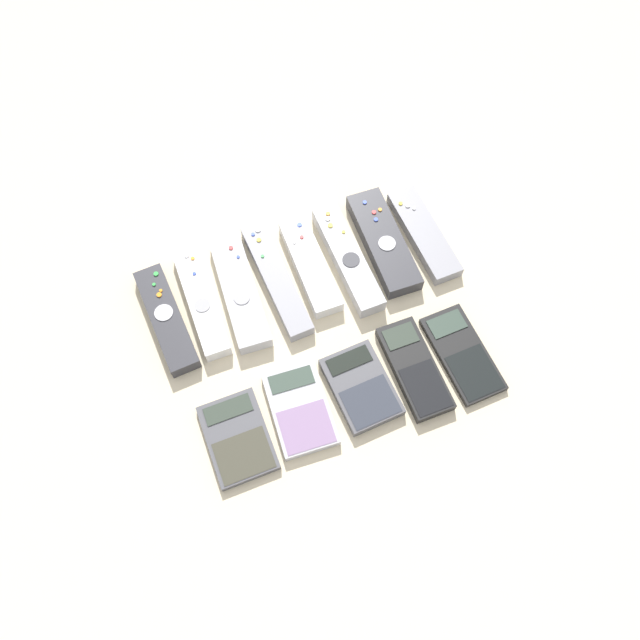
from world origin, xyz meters
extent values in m
plane|color=beige|center=(0.00, 0.00, 0.00)|extent=(3.00, 3.00, 0.00)
cube|color=#333338|center=(-0.22, 0.12, 0.01)|extent=(0.06, 0.19, 0.02)
cylinder|color=silver|center=(-0.22, 0.13, 0.02)|extent=(0.03, 0.03, 0.00)
cylinder|color=orange|center=(-0.22, 0.17, 0.03)|extent=(0.01, 0.01, 0.00)
cylinder|color=orange|center=(-0.22, 0.16, 0.03)|extent=(0.01, 0.01, 0.00)
cylinder|color=green|center=(-0.22, 0.20, 0.03)|extent=(0.01, 0.01, 0.00)
cylinder|color=green|center=(-0.23, 0.18, 0.03)|extent=(0.01, 0.01, 0.00)
cube|color=white|center=(-0.16, 0.13, 0.01)|extent=(0.04, 0.20, 0.02)
cylinder|color=#99999E|center=(-0.16, 0.12, 0.03)|extent=(0.02, 0.02, 0.00)
cylinder|color=blue|center=(-0.16, 0.18, 0.03)|extent=(0.01, 0.01, 0.00)
cylinder|color=silver|center=(-0.16, 0.21, 0.03)|extent=(0.01, 0.01, 0.00)
cylinder|color=orange|center=(-0.16, 0.20, 0.03)|extent=(0.01, 0.01, 0.00)
cube|color=#B7B7BC|center=(-0.10, 0.12, 0.01)|extent=(0.06, 0.21, 0.03)
cylinder|color=#99999E|center=(-0.10, 0.11, 0.03)|extent=(0.03, 0.03, 0.00)
cylinder|color=blue|center=(-0.09, 0.18, 0.03)|extent=(0.01, 0.01, 0.00)
cylinder|color=red|center=(-0.09, 0.20, 0.03)|extent=(0.01, 0.01, 0.00)
cube|color=gray|center=(-0.04, 0.13, 0.01)|extent=(0.05, 0.22, 0.02)
cylinder|color=green|center=(-0.05, 0.17, 0.02)|extent=(0.01, 0.01, 0.00)
cylinder|color=silver|center=(-0.04, 0.22, 0.02)|extent=(0.01, 0.01, 0.00)
cylinder|color=yellow|center=(-0.04, 0.20, 0.02)|extent=(0.01, 0.01, 0.00)
cylinder|color=blue|center=(-0.05, 0.22, 0.02)|extent=(0.01, 0.01, 0.00)
cube|color=white|center=(0.02, 0.13, 0.01)|extent=(0.05, 0.18, 0.02)
cylinder|color=blue|center=(0.03, 0.20, 0.02)|extent=(0.01, 0.01, 0.00)
cylinder|color=silver|center=(0.01, 0.17, 0.02)|extent=(0.01, 0.01, 0.00)
cylinder|color=red|center=(0.02, 0.18, 0.02)|extent=(0.01, 0.01, 0.00)
cube|color=#B7B7BC|center=(0.08, 0.12, 0.01)|extent=(0.05, 0.21, 0.03)
cylinder|color=#38383D|center=(0.08, 0.11, 0.03)|extent=(0.03, 0.03, 0.00)
cylinder|color=orange|center=(0.08, 0.21, 0.03)|extent=(0.01, 0.01, 0.00)
cylinder|color=silver|center=(0.08, 0.20, 0.03)|extent=(0.01, 0.01, 0.00)
cylinder|color=yellow|center=(0.08, 0.18, 0.03)|extent=(0.01, 0.01, 0.00)
cylinder|color=yellow|center=(0.09, 0.16, 0.03)|extent=(0.01, 0.01, 0.00)
cube|color=#333338|center=(0.15, 0.13, 0.01)|extent=(0.07, 0.20, 0.03)
cylinder|color=silver|center=(0.15, 0.12, 0.03)|extent=(0.03, 0.03, 0.00)
cylinder|color=red|center=(0.16, 0.18, 0.03)|extent=(0.01, 0.01, 0.00)
cylinder|color=blue|center=(0.15, 0.21, 0.03)|extent=(0.01, 0.01, 0.00)
cylinder|color=blue|center=(0.15, 0.17, 0.03)|extent=(0.01, 0.01, 0.00)
cylinder|color=orange|center=(0.17, 0.18, 0.03)|extent=(0.01, 0.01, 0.00)
cube|color=gray|center=(0.22, 0.12, 0.01)|extent=(0.06, 0.19, 0.02)
cylinder|color=yellow|center=(0.21, 0.19, 0.02)|extent=(0.01, 0.01, 0.00)
cylinder|color=silver|center=(0.22, 0.18, 0.02)|extent=(0.01, 0.01, 0.00)
cylinder|color=silver|center=(0.22, 0.17, 0.02)|extent=(0.01, 0.01, 0.00)
cube|color=#4C4C51|center=(-0.18, -0.10, 0.01)|extent=(0.09, 0.13, 0.01)
cube|color=#333D33|center=(-0.18, -0.06, 0.01)|extent=(0.07, 0.03, 0.00)
cube|color=#3C3A2E|center=(-0.18, -0.13, 0.01)|extent=(0.08, 0.06, 0.00)
cube|color=#B2B2B7|center=(-0.08, -0.09, 0.01)|extent=(0.09, 0.14, 0.01)
cube|color=#38473D|center=(-0.08, -0.05, 0.02)|extent=(0.07, 0.03, 0.00)
cube|color=gray|center=(-0.08, -0.12, 0.02)|extent=(0.08, 0.07, 0.00)
cube|color=#4C4C51|center=(0.02, -0.09, 0.01)|extent=(0.09, 0.13, 0.02)
cube|color=black|center=(0.02, -0.05, 0.02)|extent=(0.07, 0.03, 0.00)
cube|color=#2C303B|center=(0.02, -0.12, 0.02)|extent=(0.08, 0.07, 0.00)
cube|color=black|center=(0.11, -0.09, 0.01)|extent=(0.06, 0.16, 0.02)
cube|color=#333D33|center=(0.11, -0.04, 0.02)|extent=(0.05, 0.03, 0.00)
cube|color=black|center=(0.11, -0.13, 0.02)|extent=(0.06, 0.08, 0.00)
cube|color=black|center=(0.19, -0.10, 0.01)|extent=(0.08, 0.16, 0.01)
cube|color=#38473D|center=(0.18, -0.05, 0.01)|extent=(0.06, 0.04, 0.00)
cube|color=black|center=(0.19, -0.13, 0.01)|extent=(0.07, 0.08, 0.00)
camera|label=1|loc=(-0.15, -0.37, 0.89)|focal=35.00mm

